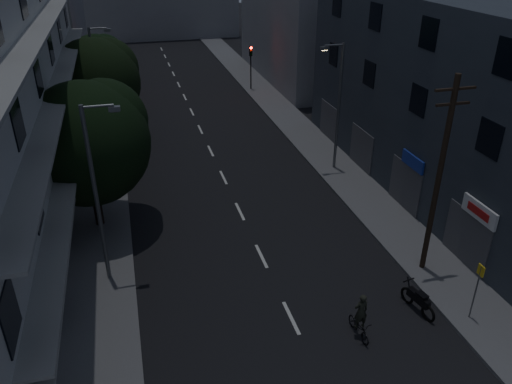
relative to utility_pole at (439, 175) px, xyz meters
name	(u,v)px	position (x,y,z in m)	size (l,w,h in m)	color
ground	(209,148)	(-6.92, 16.95, -4.87)	(160.00, 160.00, 0.00)	black
sidewalk_left	(102,158)	(-14.42, 16.95, -4.79)	(3.00, 90.00, 0.15)	#565659
sidewalk_right	(307,137)	(0.58, 16.95, -4.79)	(3.00, 90.00, 0.15)	#565659
lane_markings	(196,120)	(-6.92, 23.20, -4.86)	(0.15, 60.50, 0.01)	beige
building_right	(461,108)	(5.07, 5.95, 0.63)	(6.19, 28.00, 11.00)	#292F37
building_far_right	(293,14)	(5.08, 33.95, 1.63)	(6.00, 20.00, 13.00)	slate
building_far_end	(152,1)	(-6.92, 61.95, 0.13)	(24.00, 8.00, 10.00)	slate
tree_near	(88,139)	(-14.38, 7.94, 0.07)	(6.20, 6.20, 7.65)	black
tree_mid	(96,80)	(-14.17, 19.49, 0.01)	(6.14, 6.14, 7.56)	black
tree_far	(97,62)	(-14.32, 29.00, -0.86)	(4.98, 4.98, 6.16)	black
traffic_signal_far_right	(251,59)	(-0.27, 30.54, -1.77)	(0.28, 0.37, 4.10)	black
traffic_signal_far_left	(108,62)	(-13.54, 32.83, -1.77)	(0.28, 0.37, 4.10)	black
street_lamp_left_near	(98,188)	(-13.90, 3.01, -0.27)	(1.51, 0.25, 8.00)	slate
street_lamp_right	(337,102)	(0.28, 11.32, -0.27)	(1.51, 0.25, 8.00)	slate
street_lamp_left_far	(98,79)	(-14.10, 20.81, -0.27)	(1.51, 0.25, 8.00)	#585A60
utility_pole	(439,175)	(0.00, 0.00, 0.00)	(1.80, 0.24, 9.00)	black
bus_stop_sign	(478,282)	(-0.02, -3.52, -2.98)	(0.06, 0.35, 2.52)	#595B60
motorcycle	(418,301)	(-1.76, -2.47, -4.36)	(0.66, 1.97, 1.27)	black
cyclist	(360,322)	(-4.71, -3.15, -4.21)	(0.63, 1.58, 1.96)	black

